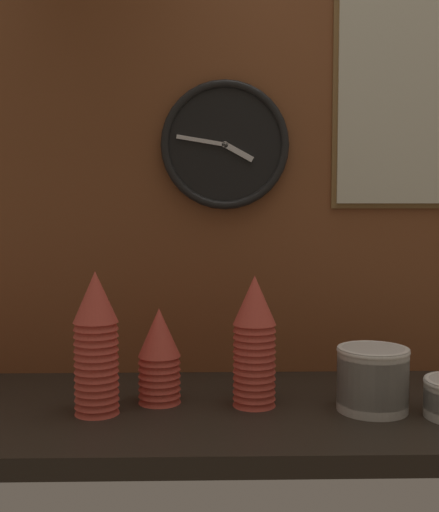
# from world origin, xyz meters

# --- Properties ---
(ground_plane) EXTENTS (1.60, 0.56, 0.04)m
(ground_plane) POSITION_xyz_m (0.00, 0.00, -0.02)
(ground_plane) COLOR black
(wall_tiled_back) EXTENTS (1.60, 0.03, 1.05)m
(wall_tiled_back) POSITION_xyz_m (0.00, 0.27, 0.53)
(wall_tiled_back) COLOR brown
(wall_tiled_back) RESTS_ON ground_plane
(cup_stack_center_right) EXTENTS (0.09, 0.09, 0.27)m
(cup_stack_center_right) POSITION_xyz_m (0.07, -0.01, 0.13)
(cup_stack_center_right) COLOR #DB4C3D
(cup_stack_center_right) RESTS_ON ground_plane
(cup_stack_center_left) EXTENTS (0.09, 0.09, 0.28)m
(cup_stack_center_left) POSITION_xyz_m (-0.25, -0.06, 0.14)
(cup_stack_center_left) COLOR #DB4C3D
(cup_stack_center_left) RESTS_ON ground_plane
(cup_stack_center) EXTENTS (0.09, 0.09, 0.20)m
(cup_stack_center) POSITION_xyz_m (-0.13, 0.01, 0.10)
(cup_stack_center) COLOR #DB4C3D
(cup_stack_center) RESTS_ON ground_plane
(bowl_stack_right) EXTENTS (0.14, 0.14, 0.13)m
(bowl_stack_right) POSITION_xyz_m (0.30, -0.05, 0.07)
(bowl_stack_right) COLOR beige
(bowl_stack_right) RESTS_ON ground_plane
(wall_clock) EXTENTS (0.30, 0.03, 0.30)m
(wall_clock) POSITION_xyz_m (0.01, 0.23, 0.55)
(wall_clock) COLOR black
(menu_board) EXTENTS (0.42, 0.01, 0.59)m
(menu_board) POSITION_xyz_m (0.48, 0.24, 0.70)
(menu_board) COLOR olive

